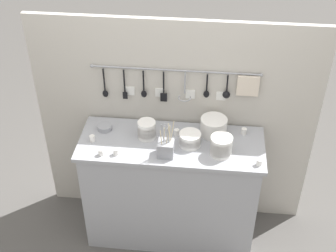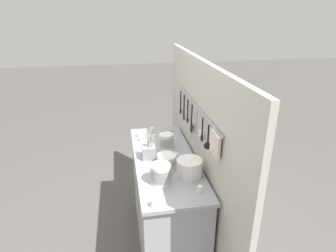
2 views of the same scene
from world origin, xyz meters
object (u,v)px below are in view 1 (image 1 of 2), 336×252
at_px(steel_mixing_bowl, 105,127).
at_px(cup_back_left, 101,152).
at_px(bowl_stack_short_front, 221,146).
at_px(plate_stack, 214,126).
at_px(cup_by_caddy, 92,138).
at_px(bowl_stack_wide_centre, 147,130).
at_px(cup_front_right, 244,131).
at_px(cup_edge_far, 259,162).
at_px(cup_back_right, 177,132).
at_px(cup_front_left, 116,152).
at_px(cutlery_caddy, 166,148).
at_px(bowl_stack_nested_right, 190,139).

relative_size(steel_mixing_bowl, cup_back_left, 2.30).
bearing_deg(bowl_stack_short_front, plate_stack, 104.48).
bearing_deg(cup_by_caddy, steel_mixing_bowl, 68.39).
bearing_deg(cup_by_caddy, bowl_stack_wide_centre, 12.49).
bearing_deg(plate_stack, cup_front_right, 5.04).
relative_size(cup_edge_far, cup_back_right, 1.00).
distance_m(bowl_stack_wide_centre, bowl_stack_short_front, 0.56).
bearing_deg(cup_back_right, cup_front_left, -146.51).
bearing_deg(cup_front_right, cup_by_caddy, -169.58).
height_order(bowl_stack_wide_centre, cup_back_left, bowl_stack_wide_centre).
height_order(plate_stack, cup_back_right, plate_stack).
bearing_deg(cutlery_caddy, cup_front_left, -174.19).
distance_m(cutlery_caddy, cup_front_right, 0.63).
bearing_deg(cup_by_caddy, cup_back_left, -56.13).
height_order(bowl_stack_wide_centre, bowl_stack_short_front, bowl_stack_short_front).
relative_size(cup_front_right, cup_front_left, 1.00).
xyz_separation_m(plate_stack, cup_by_caddy, (-0.88, -0.18, -0.04)).
relative_size(bowl_stack_wide_centre, cup_edge_far, 2.89).
height_order(bowl_stack_short_front, cup_back_right, bowl_stack_short_front).
bearing_deg(bowl_stack_nested_right, cup_by_caddy, -177.35).
height_order(cup_by_caddy, cup_back_right, same).
bearing_deg(cup_back_right, bowl_stack_short_front, -29.17).
height_order(bowl_stack_nested_right, cup_front_right, bowl_stack_nested_right).
bearing_deg(bowl_stack_short_front, cup_edge_far, -18.96).
height_order(steel_mixing_bowl, cup_front_right, cup_front_right).
bearing_deg(cutlery_caddy, cup_back_right, 76.85).
relative_size(cup_front_right, cup_back_left, 1.00).
xyz_separation_m(bowl_stack_nested_right, bowl_stack_short_front, (0.22, -0.08, 0.02)).
xyz_separation_m(cup_edge_far, cup_front_left, (-1.00, 0.01, 0.00)).
height_order(bowl_stack_nested_right, steel_mixing_bowl, bowl_stack_nested_right).
xyz_separation_m(bowl_stack_wide_centre, cup_front_right, (0.71, 0.12, -0.05)).
bearing_deg(bowl_stack_nested_right, bowl_stack_wide_centre, 170.53).
xyz_separation_m(bowl_stack_short_front, cup_front_left, (-0.74, -0.08, -0.05)).
relative_size(cutlery_caddy, cup_by_caddy, 5.62).
distance_m(cup_back_right, cup_back_left, 0.58).
bearing_deg(cup_edge_far, bowl_stack_nested_right, 160.76).
bearing_deg(plate_stack, cup_by_caddy, -168.21).
bearing_deg(bowl_stack_short_front, cup_back_left, -173.23).
bearing_deg(cup_by_caddy, cutlery_caddy, -9.72).
bearing_deg(cup_front_right, plate_stack, -174.96).
distance_m(bowl_stack_short_front, cup_back_right, 0.38).
relative_size(cup_back_right, cup_back_left, 1.00).
bearing_deg(cup_front_right, bowl_stack_nested_right, -156.50).
xyz_separation_m(cup_back_right, cup_front_left, (-0.41, -0.27, 0.00)).
xyz_separation_m(cup_front_right, cup_edge_far, (0.10, -0.34, 0.00)).
distance_m(steel_mixing_bowl, cup_front_right, 1.05).
bearing_deg(bowl_stack_wide_centre, cup_edge_far, -15.46).
relative_size(cup_front_right, cup_back_right, 1.00).
distance_m(bowl_stack_nested_right, cup_edge_far, 0.52).
height_order(bowl_stack_wide_centre, cup_front_left, bowl_stack_wide_centre).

